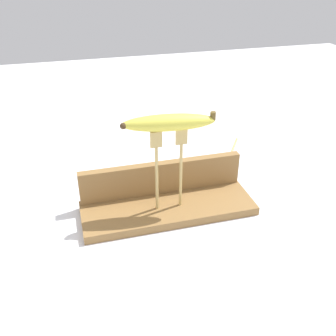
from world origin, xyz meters
name	(u,v)px	position (x,y,z in m)	size (l,w,h in m)	color
ground_plane	(168,212)	(0.00, 0.00, 0.00)	(3.00, 3.00, 0.00)	silver
wooden_board	(168,208)	(0.00, 0.00, 0.01)	(0.41, 0.14, 0.02)	olive
board_backstop	(162,177)	(0.00, 0.06, 0.06)	(0.40, 0.02, 0.08)	olive
fork_stand_center	(169,163)	(0.00, -0.01, 0.14)	(0.08, 0.01, 0.20)	tan
banana_raised_center	(169,122)	(0.00, -0.01, 0.23)	(0.20, 0.07, 0.04)	#DBD147
fork_fallen_near	(231,152)	(0.27, 0.24, 0.00)	(0.10, 0.14, 0.01)	tan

